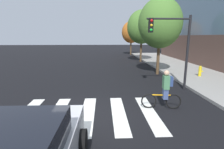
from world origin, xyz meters
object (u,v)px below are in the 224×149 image
Objects in this scene: manhole_cover at (73,148)px; street_tree_far at (131,32)px; street_tree_mid at (142,27)px; traffic_light_near at (174,40)px; fire_hydrant at (200,71)px; street_tree_near at (160,23)px; cyclist at (165,90)px.

manhole_cover is 26.42m from street_tree_far.
street_tree_mid reaches higher than manhole_cover.
traffic_light_near is 20.29m from street_tree_far.
street_tree_mid is at bearing 106.25° from fire_hydrant.
street_tree_far reaches higher than fire_hydrant.
street_tree_mid is at bearing -90.65° from street_tree_far.
street_tree_far reaches higher than manhole_cover.
traffic_light_near is 4.92m from fire_hydrant.
street_tree_near reaches higher than manhole_cover.
street_tree_near is at bearing 151.54° from fire_hydrant.
manhole_cover is 0.11× the size of street_tree_near.
traffic_light_near is at bearing -93.44° from street_tree_mid.
fire_hydrant is at bearing -28.46° from street_tree_near.
cyclist is 7.22m from fire_hydrant.
street_tree_near is at bearing 60.82° from manhole_cover.
street_tree_near reaches higher than cyclist.
street_tree_near is (5.36, 9.60, 4.06)m from manhole_cover.
street_tree_mid is (-2.60, 8.92, 3.63)m from fire_hydrant.
street_tree_mid is at bearing 88.72° from street_tree_near.
fire_hydrant is (4.64, 5.52, -0.31)m from cyclist.
street_tree_near is at bearing -90.94° from street_tree_far.
fire_hydrant is at bearing 49.93° from cyclist.
street_tree_far is (0.10, 8.53, -0.41)m from street_tree_mid.
cyclist is 0.28× the size of street_tree_mid.
cyclist is 7.95m from street_tree_near.
street_tree_far is at bearing 89.06° from street_tree_near.
street_tree_near is 7.42m from street_tree_mid.
street_tree_mid is (0.71, 11.72, 1.30)m from traffic_light_near.
street_tree_far reaches higher than cyclist.
traffic_light_near is 0.75× the size of street_tree_far.
street_tree_mid reaches higher than traffic_light_near.
street_tree_near is 0.98× the size of street_tree_mid.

